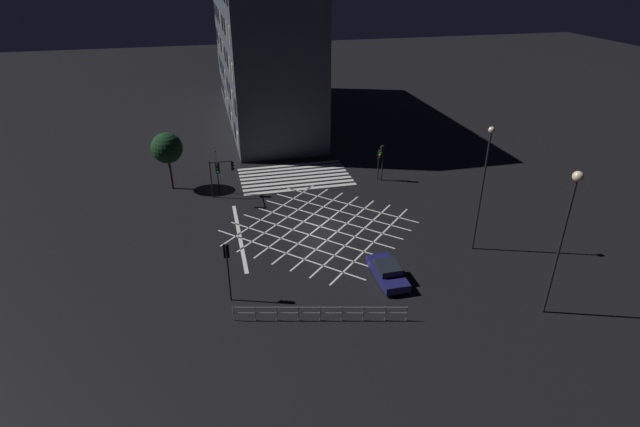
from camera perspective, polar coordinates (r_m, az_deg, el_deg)
The scene contains 13 objects.
ground_plane at distance 41.42m, azimuth 0.00°, elevation -1.49°, with size 200.00×200.00×0.00m, color black.
road_markings at distance 47.03m, azimuth -2.21°, elevation 2.18°, with size 16.63×22.60×0.01m.
office_building at distance 69.47m, azimuth -6.77°, elevation 19.39°, with size 10.06×34.38×21.23m.
traffic_light_sw_cross at distance 49.63m, azimuth 6.77°, elevation 6.27°, with size 0.36×0.39×3.22m.
traffic_light_ne_cross at distance 31.93m, azimuth -10.57°, elevation -5.30°, with size 0.36×0.39×4.19m.
traffic_light_se_cross at distance 45.61m, azimuth -11.66°, elevation 5.08°, with size 0.36×3.12×4.23m.
traffic_light_sw_main at distance 49.37m, azimuth 7.10°, elevation 6.58°, with size 0.39×0.36×3.71m.
traffic_light_se_main at distance 46.47m, azimuth -10.97°, elevation 4.89°, with size 2.25×0.36×3.59m.
street_lamp_east at distance 31.49m, azimuth 26.60°, elevation 0.34°, with size 0.61×0.61×9.57m.
street_lamp_west at distance 37.43m, azimuth 18.28°, elevation 4.34°, with size 0.44×0.44×9.67m.
street_tree_near at distance 48.87m, azimuth -17.09°, elevation 7.16°, with size 2.89×2.89×5.58m.
waiting_car at distance 34.96m, azimuth 7.73°, elevation -6.64°, with size 1.71×4.35×1.22m.
pedestrian_railing at distance 30.99m, azimuth 0.00°, elevation -11.17°, with size 10.37×2.53×1.05m.
Camera 1 is at (8.49, 35.30, 19.93)m, focal length 28.00 mm.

